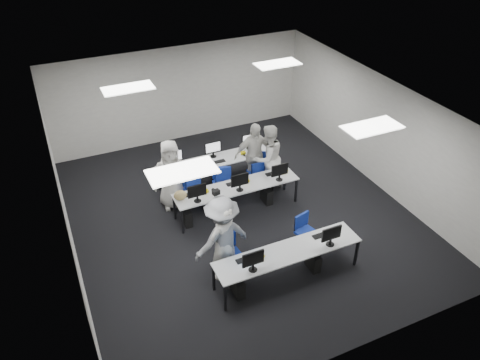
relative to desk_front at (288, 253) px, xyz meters
name	(u,v)px	position (x,y,z in m)	size (l,w,h in m)	color
room	(240,164)	(0.00, 2.40, 0.82)	(9.00, 9.02, 3.00)	black
ceiling_panels	(240,106)	(0.00, 2.40, 2.30)	(5.20, 4.60, 0.02)	white
desk_front	(288,253)	(0.00, 0.00, 0.00)	(3.20, 0.70, 0.73)	#BBBEC0
desk_mid	(237,188)	(0.00, 2.60, 0.00)	(3.20, 0.70, 0.73)	#BBBEC0
desk_back	(216,161)	(0.00, 4.00, 0.00)	(3.20, 0.70, 0.73)	#BBBEC0
equipment_front	(280,268)	(-0.19, -0.02, -0.32)	(2.51, 0.41, 1.19)	#0D50B3
equipment_mid	(230,201)	(-0.19, 2.58, -0.32)	(2.91, 0.41, 1.19)	white
equipment_back	(222,169)	(0.19, 4.02, -0.32)	(2.91, 0.41, 1.19)	white
chair_0	(231,262)	(-1.02, 0.64, -0.39)	(0.49, 0.52, 0.92)	navy
chair_1	(306,238)	(0.84, 0.64, -0.41)	(0.53, 0.55, 0.87)	navy
chair_2	(193,197)	(-0.96, 3.22, -0.40)	(0.49, 0.53, 0.89)	navy
chair_3	(221,189)	(-0.16, 3.25, -0.41)	(0.52, 0.54, 0.86)	navy
chair_4	(263,177)	(1.09, 3.26, -0.37)	(0.62, 0.64, 0.99)	navy
chair_5	(191,193)	(-0.96, 3.40, -0.39)	(0.52, 0.55, 0.91)	navy
chair_6	(222,184)	(-0.05, 3.48, -0.40)	(0.50, 0.54, 0.90)	navy
chair_7	(255,178)	(0.92, 3.40, -0.42)	(0.43, 0.47, 0.82)	navy
handbag	(180,195)	(-1.45, 2.64, 0.18)	(0.32, 0.20, 0.26)	tan
student_0	(223,242)	(-1.20, 0.61, 0.25)	(0.68, 0.44, 1.86)	#B9B5AE
student_1	(268,158)	(1.18, 3.22, 0.25)	(0.90, 0.70, 1.85)	#B9B5AE
student_2	(171,175)	(-1.40, 3.46, 0.26)	(0.92, 0.60, 1.87)	#B9B5AE
student_3	(254,155)	(0.91, 3.49, 0.25)	(1.09, 0.45, 1.86)	#B9B5AE
photographer	(222,238)	(-1.18, 0.70, 0.29)	(1.26, 0.72, 1.95)	slate
dslr_camera	(216,192)	(-1.21, 0.88, 1.33)	(0.14, 0.18, 0.10)	black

